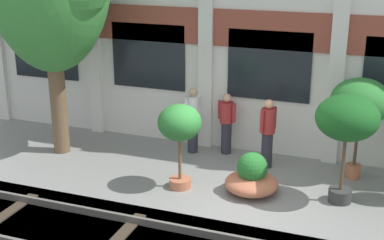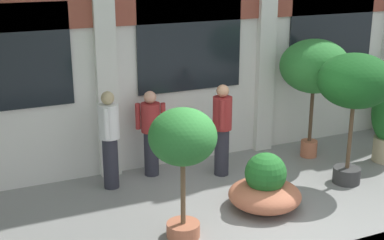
% 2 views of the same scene
% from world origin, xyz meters
% --- Properties ---
extents(ground_plane, '(80.00, 80.00, 0.00)m').
position_xyz_m(ground_plane, '(0.00, 0.00, 0.00)').
color(ground_plane, gray).
extents(potted_plant_low_pan, '(1.31, 1.31, 2.31)m').
position_xyz_m(potted_plant_low_pan, '(2.21, 1.92, 1.77)').
color(potted_plant_low_pan, '#B76647').
rests_on(potted_plant_low_pan, ground).
extents(potted_plant_wide_bowl, '(1.15, 1.15, 0.90)m').
position_xyz_m(potted_plant_wide_bowl, '(0.23, 0.38, 0.33)').
color(potted_plant_wide_bowl, '#B76647').
rests_on(potted_plant_wide_bowl, ground).
extents(potted_plant_terracotta_small, '(0.93, 0.93, 1.88)m').
position_xyz_m(potted_plant_terracotta_small, '(-1.29, 0.09, 1.40)').
color(potted_plant_terracotta_small, '#B76647').
rests_on(potted_plant_terracotta_small, ground).
extents(potted_plant_tall_urn, '(1.25, 1.25, 2.28)m').
position_xyz_m(potted_plant_tall_urn, '(2.04, 0.61, 1.75)').
color(potted_plant_tall_urn, '#333333').
rests_on(potted_plant_tall_urn, ground).
extents(resident_by_doorway, '(0.34, 0.48, 1.69)m').
position_xyz_m(resident_by_doorway, '(-1.74, 2.12, 0.91)').
color(resident_by_doorway, '#282833').
rests_on(resident_by_doorway, ground).
extents(resident_watching_tracks, '(0.50, 0.34, 1.56)m').
position_xyz_m(resident_watching_tracks, '(-0.92, 2.34, 0.83)').
color(resident_watching_tracks, '#282833').
rests_on(resident_watching_tracks, ground).
extents(resident_near_plants, '(0.34, 0.48, 1.67)m').
position_xyz_m(resident_near_plants, '(0.23, 1.83, 0.89)').
color(resident_near_plants, '#282833').
rests_on(resident_near_plants, ground).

